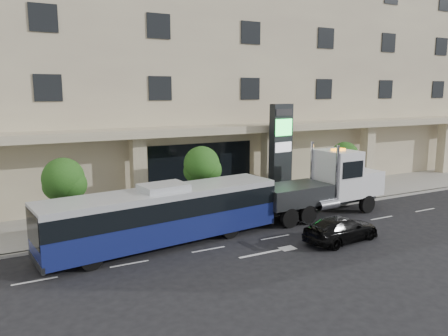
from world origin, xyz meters
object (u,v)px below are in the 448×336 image
at_px(city_bus, 164,214).
at_px(black_sedan, 341,229).
at_px(tow_truck, 326,185).
at_px(signage_pylon, 281,152).

xyz_separation_m(city_bus, black_sedan, (8.40, -3.80, -0.96)).
bearing_deg(black_sedan, tow_truck, -38.72).
bearing_deg(signage_pylon, black_sedan, -110.74).
height_order(black_sedan, signage_pylon, signage_pylon).
distance_m(city_bus, signage_pylon, 11.32).
relative_size(city_bus, tow_truck, 1.27).
relative_size(city_bus, black_sedan, 2.81).
xyz_separation_m(city_bus, signage_pylon, (10.22, 4.43, 1.98)).
distance_m(city_bus, tow_truck, 11.16).
xyz_separation_m(city_bus, tow_truck, (11.14, 0.62, 0.27)).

